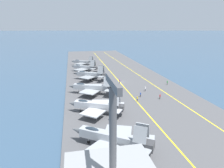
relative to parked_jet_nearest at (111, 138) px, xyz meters
The scene contains 16 objects.
ground_plane 48.47m from the parked_jet_nearest, 15.54° to the right, with size 2000.00×2000.00×0.00m, color #334C66.
carrier_deck 48.46m from the parked_jet_nearest, 15.54° to the right, with size 223.14×45.27×0.40m, color #4C4C4F.
deck_stripe_foul_line 53.15m from the parked_jet_nearest, 28.60° to the right, with size 200.82×0.36×0.01m, color yellow.
deck_stripe_centerline 48.44m from the parked_jet_nearest, 15.54° to the right, with size 200.82×0.36×0.01m, color yellow.
parked_jet_nearest is the anchor object (origin of this frame).
parked_jet_second 16.96m from the parked_jet_nearest, ahead, with size 12.49×15.83×6.31m.
parked_jet_third 33.59m from the parked_jet_nearest, ahead, with size 12.47×16.87×6.68m.
parked_jet_fourth 52.57m from the parked_jet_nearest, ahead, with size 12.70×15.45×6.92m.
parked_jet_fifth 69.30m from the parked_jet_nearest, ahead, with size 13.22×14.80×6.61m.
parked_jet_sixth 85.90m from the parked_jet_nearest, ahead, with size 12.92×15.33×6.08m.
crew_yellow_vest 27.10m from the parked_jet_nearest, 29.06° to the right, with size 0.43×0.34×1.75m.
crew_red_vest 32.06m from the parked_jet_nearest, 41.29° to the right, with size 0.46×0.44×1.78m.
crew_white_vest 38.16m from the parked_jet_nearest, 30.41° to the right, with size 0.43×0.46×1.77m.
crew_purple_vest 46.67m from the parked_jet_nearest, 15.50° to the right, with size 0.38×0.45×1.85m.
crew_green_vest 49.94m from the parked_jet_nearest, 38.55° to the right, with size 0.40×0.28×1.81m.
crew_blue_vest 31.50m from the parked_jet_nearest, 29.55° to the right, with size 0.33×0.42×1.74m.
Camera 1 is at (-80.13, 19.57, 23.79)m, focal length 32.00 mm.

